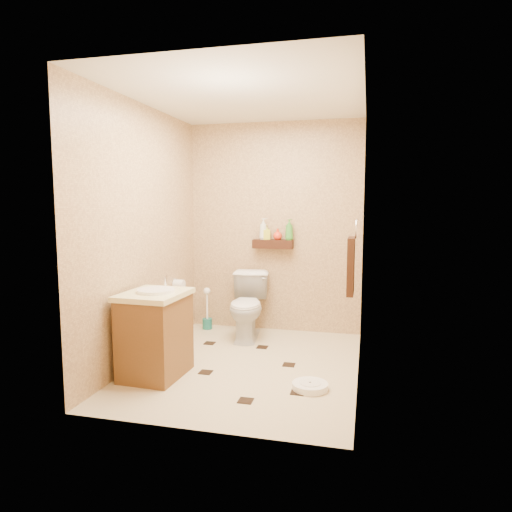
# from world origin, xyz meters

# --- Properties ---
(ground) EXTENTS (2.50, 2.50, 0.00)m
(ground) POSITION_xyz_m (0.00, 0.00, 0.00)
(ground) COLOR beige
(ground) RESTS_ON ground
(wall_back) EXTENTS (2.00, 0.04, 2.40)m
(wall_back) POSITION_xyz_m (0.00, 1.25, 1.20)
(wall_back) COLOR tan
(wall_back) RESTS_ON ground
(wall_front) EXTENTS (2.00, 0.04, 2.40)m
(wall_front) POSITION_xyz_m (0.00, -1.25, 1.20)
(wall_front) COLOR tan
(wall_front) RESTS_ON ground
(wall_left) EXTENTS (0.04, 2.50, 2.40)m
(wall_left) POSITION_xyz_m (-1.00, 0.00, 1.20)
(wall_left) COLOR tan
(wall_left) RESTS_ON ground
(wall_right) EXTENTS (0.04, 2.50, 2.40)m
(wall_right) POSITION_xyz_m (1.00, 0.00, 1.20)
(wall_right) COLOR tan
(wall_right) RESTS_ON ground
(ceiling) EXTENTS (2.00, 2.50, 0.02)m
(ceiling) POSITION_xyz_m (0.00, 0.00, 2.40)
(ceiling) COLOR silver
(ceiling) RESTS_ON wall_back
(wall_shelf) EXTENTS (0.46, 0.14, 0.10)m
(wall_shelf) POSITION_xyz_m (0.00, 1.17, 1.02)
(wall_shelf) COLOR #341A0E
(wall_shelf) RESTS_ON wall_back
(floor_accents) EXTENTS (1.21, 1.39, 0.01)m
(floor_accents) POSITION_xyz_m (0.05, -0.06, 0.00)
(floor_accents) COLOR black
(floor_accents) RESTS_ON ground
(toilet) EXTENTS (0.48, 0.75, 0.72)m
(toilet) POSITION_xyz_m (-0.21, 0.83, 0.36)
(toilet) COLOR white
(toilet) RESTS_ON ground
(vanity) EXTENTS (0.52, 0.62, 0.85)m
(vanity) POSITION_xyz_m (-0.70, -0.43, 0.38)
(vanity) COLOR brown
(vanity) RESTS_ON ground
(bathroom_scale) EXTENTS (0.33, 0.33, 0.06)m
(bathroom_scale) POSITION_xyz_m (0.63, -0.41, 0.03)
(bathroom_scale) COLOR white
(bathroom_scale) RESTS_ON ground
(toilet_brush) EXTENTS (0.11, 0.11, 0.50)m
(toilet_brush) POSITION_xyz_m (-0.77, 1.07, 0.17)
(toilet_brush) COLOR #1A6860
(toilet_brush) RESTS_ON ground
(towel_ring) EXTENTS (0.12, 0.30, 0.76)m
(towel_ring) POSITION_xyz_m (0.91, 0.25, 0.95)
(towel_ring) COLOR silver
(towel_ring) RESTS_ON wall_right
(toilet_paper) EXTENTS (0.12, 0.11, 0.12)m
(toilet_paper) POSITION_xyz_m (-0.94, 0.65, 0.60)
(toilet_paper) COLOR white
(toilet_paper) RESTS_ON wall_left
(bottle_a) EXTENTS (0.10, 0.10, 0.24)m
(bottle_a) POSITION_xyz_m (-0.11, 1.17, 1.19)
(bottle_a) COLOR silver
(bottle_a) RESTS_ON wall_shelf
(bottle_b) EXTENTS (0.10, 0.10, 0.17)m
(bottle_b) POSITION_xyz_m (-0.08, 1.17, 1.16)
(bottle_b) COLOR yellow
(bottle_b) RESTS_ON wall_shelf
(bottle_c) EXTENTS (0.14, 0.14, 0.13)m
(bottle_c) POSITION_xyz_m (0.05, 1.17, 1.13)
(bottle_c) COLOR red
(bottle_c) RESTS_ON wall_shelf
(bottle_d) EXTENTS (0.13, 0.13, 0.24)m
(bottle_d) POSITION_xyz_m (0.19, 1.17, 1.19)
(bottle_d) COLOR #398F2F
(bottle_d) RESTS_ON wall_shelf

